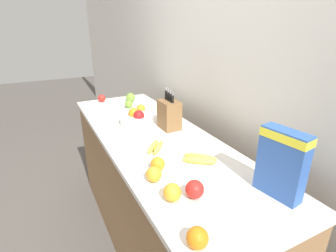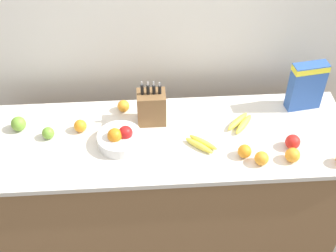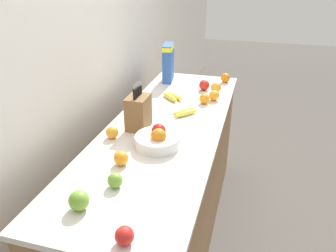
# 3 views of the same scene
# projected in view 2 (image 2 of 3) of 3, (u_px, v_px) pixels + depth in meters

# --- Properties ---
(ground_plane) EXTENTS (14.00, 14.00, 0.00)m
(ground_plane) POSITION_uv_depth(u_px,v_px,m) (167.00, 232.00, 3.22)
(ground_plane) COLOR #514C47
(wall_back) EXTENTS (9.00, 0.06, 2.60)m
(wall_back) POSITION_uv_depth(u_px,v_px,m) (161.00, 24.00, 2.73)
(wall_back) COLOR silver
(wall_back) RESTS_ON ground_plane
(counter) EXTENTS (2.07, 0.67, 0.91)m
(counter) POSITION_uv_depth(u_px,v_px,m) (167.00, 190.00, 2.90)
(counter) COLOR olive
(counter) RESTS_ON ground_plane
(knife_block) EXTENTS (0.16, 0.12, 0.29)m
(knife_block) POSITION_uv_depth(u_px,v_px,m) (152.00, 107.00, 2.62)
(knife_block) COLOR brown
(knife_block) RESTS_ON counter
(cereal_box) EXTENTS (0.21, 0.10, 0.30)m
(cereal_box) POSITION_uv_depth(u_px,v_px,m) (307.00, 84.00, 2.67)
(cereal_box) COLOR #2D56A8
(cereal_box) RESTS_ON counter
(fruit_bowl) EXTENTS (0.24, 0.24, 0.12)m
(fruit_bowl) POSITION_uv_depth(u_px,v_px,m) (120.00, 138.00, 2.53)
(fruit_bowl) COLOR silver
(fruit_bowl) RESTS_ON counter
(banana_bunch_left) EXTENTS (0.18, 0.17, 0.03)m
(banana_bunch_left) POSITION_uv_depth(u_px,v_px,m) (201.00, 144.00, 2.53)
(banana_bunch_left) COLOR yellow
(banana_bunch_left) RESTS_ON counter
(banana_bunch_right) EXTENTS (0.18, 0.19, 0.04)m
(banana_bunch_right) POSITION_uv_depth(u_px,v_px,m) (241.00, 123.00, 2.65)
(banana_bunch_right) COLOR yellow
(banana_bunch_right) RESTS_ON counter
(apple_front) EXTENTS (0.07, 0.07, 0.07)m
(apple_front) POSITION_uv_depth(u_px,v_px,m) (48.00, 133.00, 2.57)
(apple_front) COLOR #6B9E33
(apple_front) RESTS_ON counter
(apple_rightmost) EXTENTS (0.08, 0.08, 0.08)m
(apple_rightmost) POSITION_uv_depth(u_px,v_px,m) (293.00, 142.00, 2.51)
(apple_rightmost) COLOR red
(apple_rightmost) RESTS_ON counter
(apple_by_knife_block) EXTENTS (0.08, 0.08, 0.08)m
(apple_by_knife_block) POSITION_uv_depth(u_px,v_px,m) (19.00, 124.00, 2.61)
(apple_by_knife_block) COLOR #6B9E33
(apple_by_knife_block) RESTS_ON counter
(orange_front_center) EXTENTS (0.08, 0.08, 0.08)m
(orange_front_center) POSITION_uv_depth(u_px,v_px,m) (262.00, 158.00, 2.43)
(orange_front_center) COLOR orange
(orange_front_center) RESTS_ON counter
(orange_front_left) EXTENTS (0.07, 0.07, 0.07)m
(orange_front_left) POSITION_uv_depth(u_px,v_px,m) (80.00, 126.00, 2.61)
(orange_front_left) COLOR orange
(orange_front_left) RESTS_ON counter
(orange_front_right) EXTENTS (0.08, 0.08, 0.08)m
(orange_front_right) POSITION_uv_depth(u_px,v_px,m) (293.00, 155.00, 2.44)
(orange_front_right) COLOR orange
(orange_front_right) RESTS_ON counter
(orange_mid_right) EXTENTS (0.07, 0.07, 0.07)m
(orange_mid_right) POSITION_uv_depth(u_px,v_px,m) (245.00, 151.00, 2.46)
(orange_mid_right) COLOR orange
(orange_mid_right) RESTS_ON counter
(orange_near_bowl) EXTENTS (0.07, 0.07, 0.07)m
(orange_near_bowl) POSITION_uv_depth(u_px,v_px,m) (123.00, 106.00, 2.73)
(orange_near_bowl) COLOR orange
(orange_near_bowl) RESTS_ON counter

